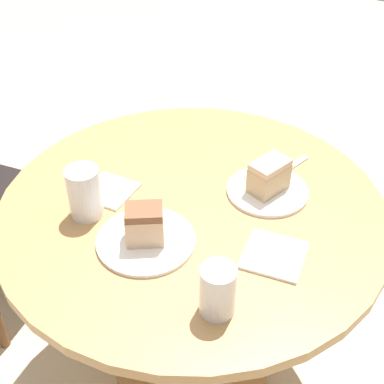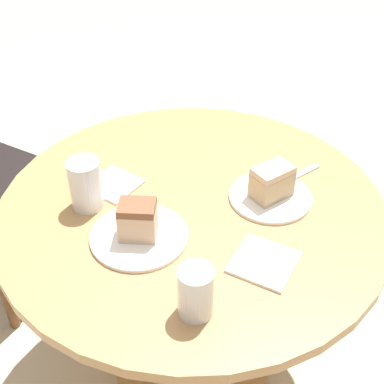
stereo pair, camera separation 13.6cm
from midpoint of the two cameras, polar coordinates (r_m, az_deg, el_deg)
ground_plane at (r=1.91m, az=2.14°, el=-17.84°), size 8.00×8.00×0.00m
table at (r=1.51m, az=2.60°, el=-6.57°), size 1.01×1.01×0.70m
plate_near at (r=1.43m, az=11.06°, el=-0.62°), size 0.22×0.22×0.01m
plate_far at (r=1.29m, az=-2.66°, el=-4.86°), size 0.24×0.24×0.01m
cake_slice_near at (r=1.40m, az=11.30°, el=0.95°), size 0.12×0.10×0.09m
cake_slice_far at (r=1.25m, az=-2.73°, el=-3.12°), size 0.10×0.11×0.09m
glass_lemonade at (r=1.36m, az=-8.46°, el=0.47°), size 0.08×0.08×0.14m
glass_water at (r=1.10m, az=4.01°, el=-10.99°), size 0.08×0.08×0.12m
napkin_stack at (r=1.25m, az=10.83°, el=-7.51°), size 0.16×0.16×0.01m
fork at (r=1.52m, az=13.73°, el=1.65°), size 0.15×0.06×0.00m
napkin_side at (r=1.45m, az=-5.68°, el=0.70°), size 0.13×0.13×0.01m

